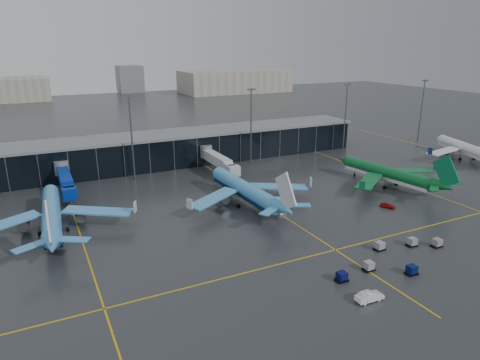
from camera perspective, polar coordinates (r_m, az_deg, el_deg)
name	(u,v)px	position (r m, az deg, el deg)	size (l,w,h in m)	color
ground	(256,231)	(94.93, 2.14, -6.83)	(600.00, 600.00, 0.00)	#282B2D
terminal_pier	(170,148)	(147.83, -9.38, 4.17)	(142.00, 17.00, 10.70)	black
jet_bridges	(65,180)	(123.92, -22.26, 0.01)	(94.00, 27.50, 7.20)	#595B60
flood_masts	(195,129)	(136.50, -6.02, 6.80)	(203.00, 0.50, 25.50)	#595B60
distant_hangars	(151,84)	(359.03, -11.81, 12.44)	(260.00, 71.00, 22.00)	#B2AD99
taxi_lines	(271,208)	(107.99, 4.13, -3.74)	(220.00, 120.00, 0.02)	gold
airliner_arkefly	(50,203)	(101.89, -24.00, -2.84)	(36.16, 41.18, 12.65)	#4296DB
airliner_klm_near	(244,180)	(108.83, 0.57, -0.01)	(35.95, 40.94, 12.58)	#429EDA
airliner_aer_lingus	(387,166)	(130.00, 19.00, 1.83)	(34.34, 39.11, 12.02)	#0B632A
airliner_ba	(466,142)	(172.73, 27.92, 4.49)	(34.48, 39.27, 12.07)	white
baggage_carts	(393,257)	(87.56, 19.74, -9.61)	(28.14, 11.27, 1.70)	black
mobile_airstair	(281,209)	(105.42, 5.44, -3.88)	(2.21, 3.21, 3.45)	silver
service_van_red	(388,205)	(113.88, 19.10, -3.23)	(1.48, 3.67, 1.25)	#9B100B
service_van_white	(369,296)	(73.92, 16.88, -14.61)	(1.72, 4.92, 1.62)	white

